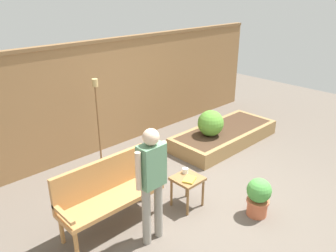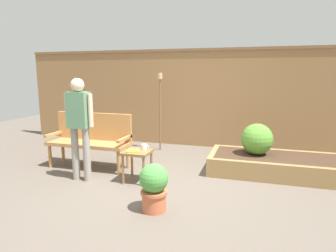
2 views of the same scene
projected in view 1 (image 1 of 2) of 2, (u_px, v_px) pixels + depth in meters
ground_plane at (208, 198)px, 5.26m from camera, size 14.00×14.00×0.00m
fence_back at (108, 95)px, 6.57m from camera, size 8.40×0.14×2.16m
garden_bench at (107, 189)px, 4.50m from camera, size 1.44×0.48×0.94m
side_table at (187, 183)px, 4.93m from camera, size 0.40×0.40×0.48m
cup_on_table at (185, 171)px, 5.01m from camera, size 0.12×0.09×0.08m
book_on_table at (189, 180)px, 4.82m from camera, size 0.24×0.21×0.03m
potted_boxwood at (258, 196)px, 4.76m from camera, size 0.35×0.35×0.58m
raised_planter_bed at (224, 136)px, 7.06m from camera, size 2.40×1.00×0.30m
shrub_near_bench at (211, 123)px, 6.63m from camera, size 0.52×0.52×0.52m
tiki_torch at (97, 108)px, 5.74m from camera, size 0.10×0.10×1.64m
person_by_bench at (152, 177)px, 4.06m from camera, size 0.47×0.20×1.56m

